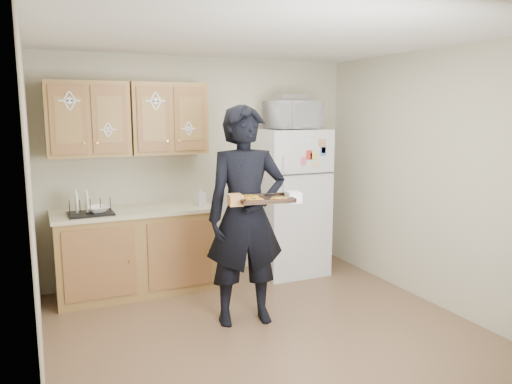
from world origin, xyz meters
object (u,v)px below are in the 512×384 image
(baking_tray, at_px, (265,200))
(person, at_px, (246,216))
(dish_rack, at_px, (90,206))
(refrigerator, at_px, (290,202))
(microwave, at_px, (293,115))

(baking_tray, bearing_deg, person, 107.38)
(baking_tray, height_order, dish_rack, baking_tray)
(dish_rack, bearing_deg, baking_tray, -46.80)
(refrigerator, xyz_separation_m, baking_tray, (-0.98, -1.39, 0.33))
(dish_rack, bearing_deg, microwave, -0.01)
(person, bearing_deg, microwave, 54.30)
(microwave, xyz_separation_m, dish_rack, (-2.24, 0.00, -0.87))
(refrigerator, bearing_deg, baking_tray, -125.06)
(person, xyz_separation_m, dish_rack, (-1.22, 1.05, 0.00))
(refrigerator, bearing_deg, person, -133.01)
(baking_tray, xyz_separation_m, dish_rack, (-1.26, 1.34, -0.19))
(refrigerator, relative_size, baking_tray, 3.81)
(microwave, bearing_deg, dish_rack, 171.88)
(person, bearing_deg, dish_rack, 147.97)
(person, relative_size, microwave, 3.41)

